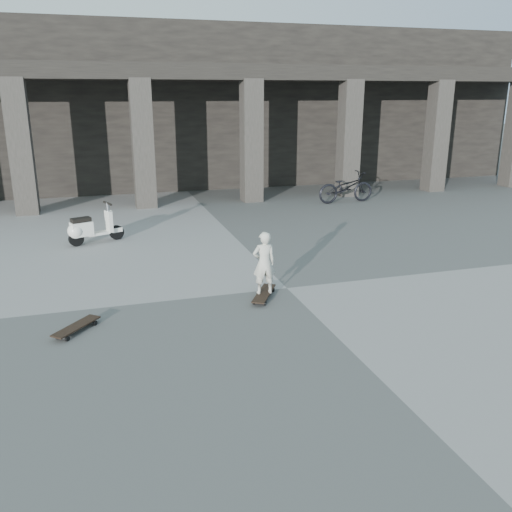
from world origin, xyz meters
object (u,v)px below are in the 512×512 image
object	(u,v)px
longboard	(264,294)
bicycle	(346,187)
skateboard_spare	(76,327)
child	(264,263)
scooter	(87,229)

from	to	relation	value
longboard	bicycle	world-z (taller)	bicycle
skateboard_spare	child	bearing A→B (deg)	-39.88
longboard	scooter	bearing A→B (deg)	63.71
longboard	scooter	world-z (taller)	scooter
longboard	bicycle	size ratio (longest dim) A/B	0.49
longboard	child	world-z (taller)	child
skateboard_spare	scooter	distance (m)	5.25
longboard	skateboard_spare	bearing A→B (deg)	130.19
longboard	skateboard_spare	xyz separation A→B (m)	(-3.24, -0.54, 0.00)
child	scooter	size ratio (longest dim) A/B	0.85
longboard	child	size ratio (longest dim) A/B	0.85
skateboard_spare	scooter	xyz separation A→B (m)	(0.18, 5.24, 0.31)
scooter	child	bearing A→B (deg)	-77.15
skateboard_spare	scooter	size ratio (longest dim) A/B	0.61
skateboard_spare	child	xyz separation A→B (m)	(3.24, 0.54, 0.59)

